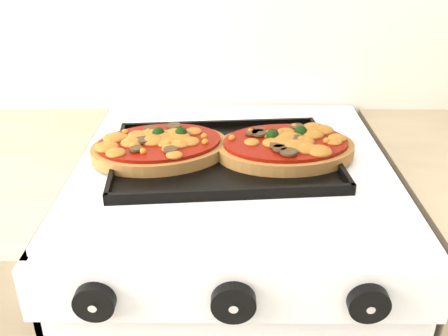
{
  "coord_description": "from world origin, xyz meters",
  "views": [
    {
      "loc": [
        -0.02,
        0.85,
        1.33
      ],
      "look_at": [
        -0.03,
        1.64,
        0.92
      ],
      "focal_mm": 40.0,
      "sensor_mm": 36.0,
      "label": 1
    }
  ],
  "objects_px": {
    "pizza_left": "(160,145)",
    "pizza_right": "(286,146)",
    "stove": "(231,334)",
    "baking_tray": "(224,155)"
  },
  "relations": [
    {
      "from": "stove",
      "to": "pizza_right",
      "type": "bearing_deg",
      "value": -0.06
    },
    {
      "from": "stove",
      "to": "pizza_right",
      "type": "height_order",
      "value": "pizza_right"
    },
    {
      "from": "baking_tray",
      "to": "pizza_left",
      "type": "bearing_deg",
      "value": 172.43
    },
    {
      "from": "pizza_left",
      "to": "pizza_right",
      "type": "distance_m",
      "value": 0.24
    },
    {
      "from": "baking_tray",
      "to": "pizza_right",
      "type": "xyz_separation_m",
      "value": [
        0.12,
        0.01,
        0.02
      ]
    },
    {
      "from": "stove",
      "to": "pizza_left",
      "type": "bearing_deg",
      "value": -179.83
    },
    {
      "from": "stove",
      "to": "pizza_right",
      "type": "relative_size",
      "value": 3.5
    },
    {
      "from": "pizza_left",
      "to": "pizza_right",
      "type": "xyz_separation_m",
      "value": [
        0.24,
        0.0,
        0.0
      ]
    },
    {
      "from": "stove",
      "to": "pizza_left",
      "type": "relative_size",
      "value": 3.55
    },
    {
      "from": "stove",
      "to": "pizza_right",
      "type": "distance_m",
      "value": 0.49
    }
  ]
}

